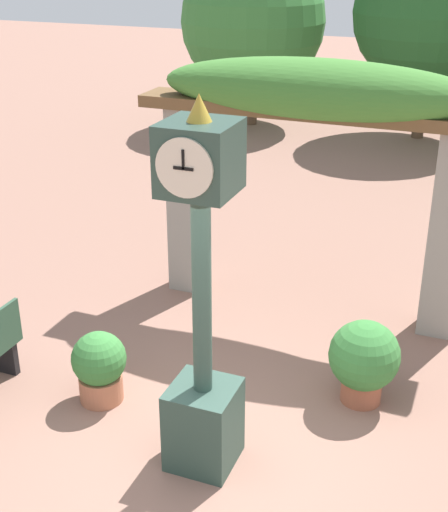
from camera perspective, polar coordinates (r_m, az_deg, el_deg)
ground_plane at (r=6.87m, az=-0.95°, el=-15.86°), size 60.00×60.00×0.00m
pedestal_clock at (r=6.02m, az=-1.76°, el=-5.28°), size 0.58×0.60×3.37m
pergola at (r=8.54m, az=7.33°, el=10.51°), size 4.35×1.04×3.16m
potted_plant_near_left at (r=7.48m, az=-9.94°, el=-8.64°), size 0.56×0.56×0.77m
potted_plant_near_right at (r=7.44m, az=11.14°, el=-8.10°), size 0.73×0.73×0.90m
tree_line at (r=17.29m, az=17.32°, el=17.45°), size 11.41×4.06×4.69m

